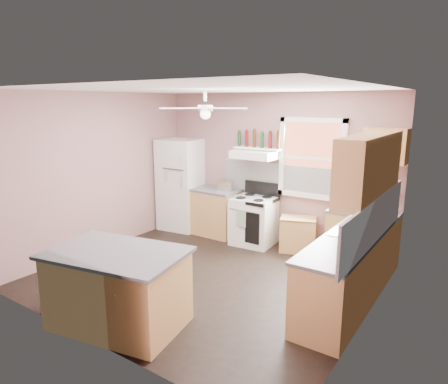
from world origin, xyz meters
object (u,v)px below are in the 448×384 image
Objects in this scene: refrigerator at (182,184)px; cart at (298,235)px; island at (118,290)px; toaster at (225,186)px; stove at (254,221)px.

refrigerator reaches higher than cart.
cart is at bearing 66.68° from island.
refrigerator is 3.74m from island.
cart is 3.42m from island.
refrigerator is at bearing 165.05° from toaster.
stove is 3.23m from island.
cart is at bearing -5.16° from refrigerator.
refrigerator is at bearing 107.87° from island.
refrigerator reaches higher than stove.
toaster is at bearing 161.58° from cart.
toaster is 0.47× the size of cart.
island is at bearing -94.49° from toaster.
refrigerator is at bearing 161.95° from cart.
island is (0.76, -3.30, -0.56)m from toaster.
island is at bearing -92.60° from stove.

